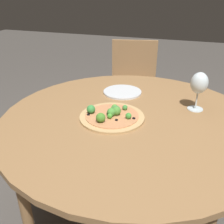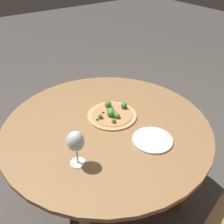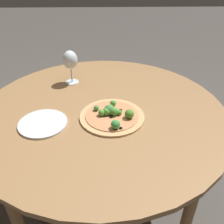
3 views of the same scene
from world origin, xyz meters
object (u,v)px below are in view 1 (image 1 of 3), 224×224
at_px(pizza, 111,115).
at_px(plate_near, 122,92).
at_px(chair, 133,89).
at_px(wine_glass, 199,84).

distance_m(pizza, plate_near, 0.32).
bearing_deg(chair, wine_glass, -69.01).
distance_m(chair, wine_glass, 0.97).
distance_m(wine_glass, plate_near, 0.44).
bearing_deg(plate_near, wine_glass, 167.82).
bearing_deg(wine_glass, plate_near, -12.18).
bearing_deg(pizza, chair, -81.29).
bearing_deg(chair, plate_near, -94.76).
height_order(pizza, plate_near, pizza).
relative_size(pizza, wine_glass, 1.58).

